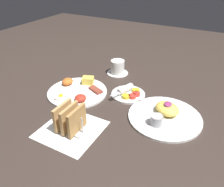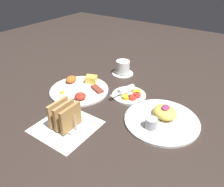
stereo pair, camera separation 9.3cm
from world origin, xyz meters
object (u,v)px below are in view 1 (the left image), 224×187
toast_rack (70,119)px  coffee_cup (118,68)px  plate_condiments (128,93)px  plate_breakfast (77,91)px  plate_foreground (165,115)px

toast_rack → coffee_cup: bearing=7.4°
coffee_cup → toast_rack: bearing=-172.6°
plate_condiments → toast_rack: 0.34m
plate_breakfast → coffee_cup: bearing=-15.0°
plate_condiments → coffee_cup: coffee_cup is taller
toast_rack → plate_breakfast: bearing=31.1°
plate_condiments → coffee_cup: 0.24m
plate_foreground → plate_breakfast: bearing=90.9°
plate_breakfast → plate_foreground: plate_foreground is taller
toast_rack → plate_condiments: bearing=-14.7°
plate_breakfast → toast_rack: bearing=-148.9°
toast_rack → coffee_cup: size_ratio=0.97×
toast_rack → plate_foreground: bearing=-50.2°
plate_condiments → toast_rack: size_ratio=1.44×
plate_condiments → plate_foreground: 0.22m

